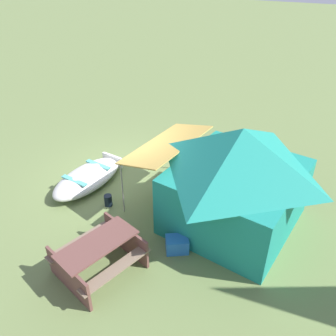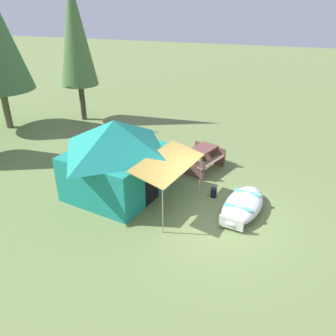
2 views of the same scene
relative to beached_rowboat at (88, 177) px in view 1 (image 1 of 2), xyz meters
The scene contains 6 objects.
ground_plane 1.07m from the beached_rowboat, 131.74° to the left, with size 80.00×80.00×0.00m, color olive.
beached_rowboat is the anchor object (origin of this frame).
canvas_cabin_tent 4.40m from the beached_rowboat, 90.20° to the left, with size 3.77×4.64×2.62m.
picnic_table 3.30m from the beached_rowboat, 37.37° to the left, with size 2.11×1.96×0.78m.
cooler_box 3.64m from the beached_rowboat, 66.32° to the left, with size 0.51×0.37×0.37m, color blue.
fuel_can 1.21m from the beached_rowboat, 58.99° to the left, with size 0.21×0.21×0.33m, color black.
Camera 1 is at (7.60, 4.55, 6.00)m, focal length 37.64 mm.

